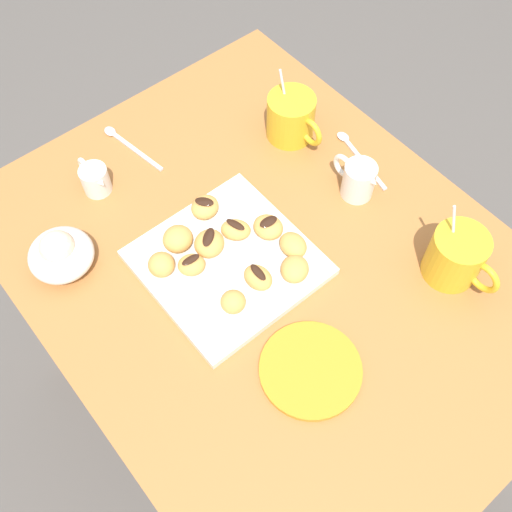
# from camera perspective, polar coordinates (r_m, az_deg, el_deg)

# --- Properties ---
(ground_plane) EXTENTS (8.00, 8.00, 0.00)m
(ground_plane) POSITION_cam_1_polar(r_m,az_deg,el_deg) (1.73, 0.86, -13.39)
(ground_plane) COLOR #514C47
(dining_table) EXTENTS (0.99, 0.77, 0.74)m
(dining_table) POSITION_cam_1_polar(r_m,az_deg,el_deg) (1.17, 1.23, -4.23)
(dining_table) COLOR #A36633
(dining_table) RESTS_ON ground_plane
(pastry_plate_square) EXTENTS (0.27, 0.27, 0.02)m
(pastry_plate_square) POSITION_cam_1_polar(r_m,az_deg,el_deg) (1.04, -2.71, -0.62)
(pastry_plate_square) COLOR silver
(pastry_plate_square) RESTS_ON dining_table
(coffee_mug_mustard_left) EXTENTS (0.13, 0.09, 0.14)m
(coffee_mug_mustard_left) POSITION_cam_1_polar(r_m,az_deg,el_deg) (1.20, 3.39, 13.08)
(coffee_mug_mustard_left) COLOR gold
(coffee_mug_mustard_left) RESTS_ON dining_table
(coffee_mug_mustard_right) EXTENTS (0.13, 0.09, 0.15)m
(coffee_mug_mustard_right) POSITION_cam_1_polar(r_m,az_deg,el_deg) (1.05, 18.52, 0.03)
(coffee_mug_mustard_right) COLOR gold
(coffee_mug_mustard_right) RESTS_ON dining_table
(cream_pitcher_white) EXTENTS (0.10, 0.06, 0.07)m
(cream_pitcher_white) POSITION_cam_1_polar(r_m,az_deg,el_deg) (1.12, 9.66, 7.24)
(cream_pitcher_white) COLOR silver
(cream_pitcher_white) RESTS_ON dining_table
(ice_cream_bowl) EXTENTS (0.11, 0.11, 0.08)m
(ice_cream_bowl) POSITION_cam_1_polar(r_m,az_deg,el_deg) (1.07, -18.05, 0.23)
(ice_cream_bowl) COLOR silver
(ice_cream_bowl) RESTS_ON dining_table
(chocolate_sauce_pitcher) EXTENTS (0.09, 0.05, 0.06)m
(chocolate_sauce_pitcher) POSITION_cam_1_polar(r_m,az_deg,el_deg) (1.16, -15.05, 7.13)
(chocolate_sauce_pitcher) COLOR silver
(chocolate_sauce_pitcher) RESTS_ON dining_table
(saucer_orange_left) EXTENTS (0.16, 0.16, 0.01)m
(saucer_orange_left) POSITION_cam_1_polar(r_m,az_deg,el_deg) (0.96, 5.18, -10.67)
(saucer_orange_left) COLOR orange
(saucer_orange_left) RESTS_ON dining_table
(loose_spoon_near_saucer) EXTENTS (0.16, 0.04, 0.01)m
(loose_spoon_near_saucer) POSITION_cam_1_polar(r_m,az_deg,el_deg) (1.24, -12.21, 10.40)
(loose_spoon_near_saucer) COLOR silver
(loose_spoon_near_saucer) RESTS_ON dining_table
(loose_spoon_by_plate) EXTENTS (0.16, 0.05, 0.01)m
(loose_spoon_by_plate) POSITION_cam_1_polar(r_m,az_deg,el_deg) (1.21, 9.46, 9.61)
(loose_spoon_by_plate) COLOR silver
(loose_spoon_by_plate) RESTS_ON dining_table
(beignet_0) EXTENTS (0.06, 0.06, 0.04)m
(beignet_0) POSITION_cam_1_polar(r_m,az_deg,el_deg) (1.02, -8.97, -0.81)
(beignet_0) COLOR #D19347
(beignet_0) RESTS_ON pastry_plate_square
(beignet_1) EXTENTS (0.05, 0.05, 0.03)m
(beignet_1) POSITION_cam_1_polar(r_m,az_deg,el_deg) (0.98, -2.18, -4.36)
(beignet_1) COLOR #D19347
(beignet_1) RESTS_ON pastry_plate_square
(beignet_2) EXTENTS (0.07, 0.07, 0.03)m
(beignet_2) POSITION_cam_1_polar(r_m,az_deg,el_deg) (1.08, -4.86, 4.64)
(beignet_2) COLOR #D19347
(beignet_2) RESTS_ON pastry_plate_square
(chocolate_drizzle_2) EXTENTS (0.04, 0.04, 0.00)m
(chocolate_drizzle_2) POSITION_cam_1_polar(r_m,az_deg,el_deg) (1.07, -4.92, 5.15)
(chocolate_drizzle_2) COLOR black
(chocolate_drizzle_2) RESTS_ON beignet_2
(beignet_3) EXTENTS (0.06, 0.06, 0.03)m
(beignet_3) POSITION_cam_1_polar(r_m,az_deg,el_deg) (1.02, -6.13, -0.85)
(beignet_3) COLOR #D19347
(beignet_3) RESTS_ON pastry_plate_square
(chocolate_drizzle_3) EXTENTS (0.02, 0.03, 0.00)m
(chocolate_drizzle_3) POSITION_cam_1_polar(r_m,az_deg,el_deg) (1.00, -6.22, -0.35)
(chocolate_drizzle_3) COLOR black
(chocolate_drizzle_3) RESTS_ON beignet_3
(beignet_4) EXTENTS (0.07, 0.07, 0.03)m
(beignet_4) POSITION_cam_1_polar(r_m,az_deg,el_deg) (1.05, -1.94, 2.50)
(beignet_4) COLOR #D19347
(beignet_4) RESTS_ON pastry_plate_square
(chocolate_drizzle_4) EXTENTS (0.04, 0.02, 0.00)m
(chocolate_drizzle_4) POSITION_cam_1_polar(r_m,az_deg,el_deg) (1.04, -1.96, 3.00)
(chocolate_drizzle_4) COLOR black
(chocolate_drizzle_4) RESTS_ON beignet_4
(beignet_5) EXTENTS (0.07, 0.07, 0.04)m
(beignet_5) POSITION_cam_1_polar(r_m,az_deg,el_deg) (1.04, -7.43, 1.62)
(beignet_5) COLOR #D19347
(beignet_5) RESTS_ON pastry_plate_square
(beignet_6) EXTENTS (0.07, 0.07, 0.03)m
(beignet_6) POSITION_cam_1_polar(r_m,az_deg,el_deg) (1.01, 3.70, -1.24)
(beignet_6) COLOR #D19347
(beignet_6) RESTS_ON pastry_plate_square
(beignet_7) EXTENTS (0.06, 0.05, 0.03)m
(beignet_7) POSITION_cam_1_polar(r_m,az_deg,el_deg) (1.03, 3.55, 1.05)
(beignet_7) COLOR #D19347
(beignet_7) RESTS_ON pastry_plate_square
(beignet_8) EXTENTS (0.06, 0.05, 0.03)m
(beignet_8) POSITION_cam_1_polar(r_m,az_deg,el_deg) (1.00, 0.20, -2.06)
(beignet_8) COLOR #D19347
(beignet_8) RESTS_ON pastry_plate_square
(chocolate_drizzle_8) EXTENTS (0.04, 0.02, 0.00)m
(chocolate_drizzle_8) POSITION_cam_1_polar(r_m,az_deg,el_deg) (0.98, 0.20, -1.55)
(chocolate_drizzle_8) COLOR black
(chocolate_drizzle_8) RESTS_ON beignet_8
(beignet_9) EXTENTS (0.07, 0.07, 0.04)m
(beignet_9) POSITION_cam_1_polar(r_m,az_deg,el_deg) (1.03, -4.45, 1.20)
(beignet_9) COLOR #D19347
(beignet_9) RESTS_ON pastry_plate_square
(chocolate_drizzle_9) EXTENTS (0.04, 0.04, 0.00)m
(chocolate_drizzle_9) POSITION_cam_1_polar(r_m,az_deg,el_deg) (1.02, -4.53, 1.81)
(chocolate_drizzle_9) COLOR black
(chocolate_drizzle_9) RESTS_ON beignet_9
(beignet_10) EXTENTS (0.06, 0.06, 0.03)m
(beignet_10) POSITION_cam_1_polar(r_m,az_deg,el_deg) (1.05, 1.17, 2.76)
(beignet_10) COLOR #D19347
(beignet_10) RESTS_ON pastry_plate_square
(chocolate_drizzle_10) EXTENTS (0.02, 0.04, 0.00)m
(chocolate_drizzle_10) POSITION_cam_1_polar(r_m,az_deg,el_deg) (1.04, 1.19, 3.28)
(chocolate_drizzle_10) COLOR black
(chocolate_drizzle_10) RESTS_ON beignet_10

